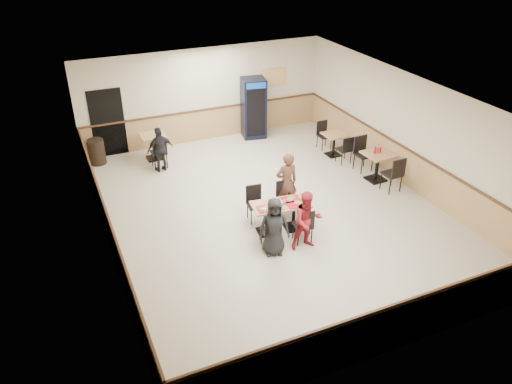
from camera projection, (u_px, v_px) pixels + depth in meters
name	position (u px, v px, depth m)	size (l,w,h in m)	color
ground	(271.00, 211.00, 12.62)	(10.00, 10.00, 0.00)	beige
room_shell	(289.00, 141.00, 14.99)	(10.00, 10.00, 10.00)	silver
main_table	(280.00, 213.00, 11.63)	(1.41, 0.83, 0.72)	black
main_chairs	(278.00, 214.00, 11.63)	(1.37, 1.71, 0.91)	black
diner_woman_left	(274.00, 227.00, 10.74)	(0.67, 0.43, 1.36)	black
diner_woman_right	(307.00, 221.00, 10.92)	(0.68, 0.53, 1.39)	maroon
diner_man_opposite	(287.00, 183.00, 12.26)	(0.58, 0.38, 1.58)	brown
lone_diner	(160.00, 150.00, 14.24)	(0.78, 0.33, 1.34)	black
tabletop_clutter	(282.00, 204.00, 11.46)	(1.19, 0.63, 0.12)	#B90C20
side_table_near	(378.00, 162.00, 13.80)	(0.80, 0.80, 0.82)	black
side_table_near_chair_south	(392.00, 173.00, 13.29)	(0.48, 0.48, 1.03)	black
side_table_near_chair_north	(364.00, 154.00, 14.33)	(0.48, 0.48, 1.03)	black
side_table_far	(334.00, 141.00, 15.26)	(0.67, 0.67, 0.70)	black
side_table_far_chair_south	(344.00, 149.00, 14.82)	(0.41, 0.41, 0.89)	black
side_table_far_chair_north	(325.00, 135.00, 15.72)	(0.41, 0.41, 0.89)	black
condiment_caddy	(377.00, 150.00, 13.65)	(0.23, 0.06, 0.20)	maroon
back_table	(153.00, 143.00, 15.02)	(0.74, 0.74, 0.78)	black
back_table_chair_lone	(159.00, 152.00, 14.53)	(0.46, 0.46, 0.99)	black
pepsi_cooler	(253.00, 108.00, 16.32)	(0.86, 0.86, 1.97)	black
trash_bin	(97.00, 152.00, 14.80)	(0.48, 0.48, 0.76)	black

